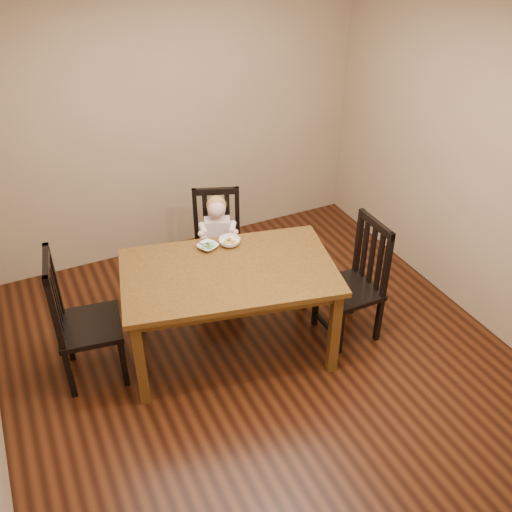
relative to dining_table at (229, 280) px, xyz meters
name	(u,v)px	position (x,y,z in m)	size (l,w,h in m)	color
room	(258,217)	(0.16, -0.19, 0.62)	(4.01, 4.01, 2.71)	#431E0E
dining_table	(229,280)	(0.00, 0.00, 0.00)	(1.82, 1.32, 0.82)	#43270F
chair_child	(218,246)	(0.23, 0.82, -0.23)	(0.56, 0.55, 1.03)	black
chair_left	(81,321)	(-1.13, 0.23, -0.18)	(0.54, 0.55, 1.13)	black
chair_right	(355,283)	(1.05, -0.23, -0.21)	(0.45, 0.47, 1.08)	black
toddler	(218,237)	(0.22, 0.77, -0.10)	(0.31, 0.39, 0.53)	white
bowl_peas	(208,247)	(-0.04, 0.35, 0.12)	(0.16, 0.16, 0.04)	white
bowl_veg	(230,242)	(0.15, 0.32, 0.12)	(0.18, 0.18, 0.06)	white
fork	(203,246)	(-0.08, 0.34, 0.14)	(0.08, 0.10, 0.05)	silver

